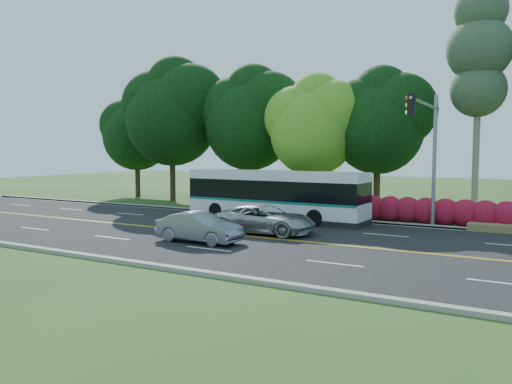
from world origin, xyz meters
The scene contains 12 objects.
ground centered at (0.00, 0.00, 0.00)m, with size 120.00×120.00×0.00m, color #294717.
road centered at (0.00, 0.00, 0.01)m, with size 60.00×14.00×0.02m, color black.
curb_north centered at (0.00, 7.15, 0.07)m, with size 60.00×0.30×0.15m, color gray.
curb_south centered at (0.00, -7.15, 0.07)m, with size 60.00×0.30×0.15m, color gray.
grass_verge centered at (0.00, 9.00, 0.05)m, with size 60.00×4.00×0.10m, color #294717.
lane_markings centered at (-0.09, 0.00, 0.02)m, with size 57.60×13.82×0.00m.
tree_row centered at (-5.15, 12.13, 6.73)m, with size 44.70×9.10×13.84m.
bougainvillea_hedge centered at (7.18, 8.15, 0.72)m, with size 9.50×2.25×1.50m.
traffic_signal centered at (6.49, 5.40, 4.67)m, with size 0.42×6.10×7.00m.
transit_bus centered at (-2.14, 5.71, 1.44)m, with size 11.04×2.81×2.87m.
sedan centered at (-1.73, -2.44, 0.68)m, with size 1.40×4.02×1.32m, color slate.
suv centered at (-0.32, 1.09, 0.72)m, with size 2.31×5.01×1.39m, color #AEB1B2.
Camera 1 is at (11.19, -20.30, 4.06)m, focal length 35.00 mm.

